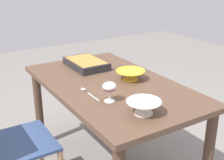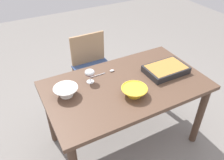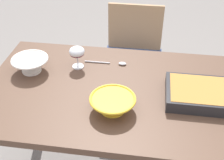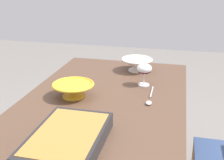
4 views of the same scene
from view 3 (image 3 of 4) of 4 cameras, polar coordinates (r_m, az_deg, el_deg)
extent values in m
cube|color=brown|center=(1.52, 1.68, -2.42)|extent=(1.42, 0.82, 0.04)
cylinder|color=#493427|center=(2.09, 20.63, -5.87)|extent=(0.07, 0.07, 0.70)
cylinder|color=#493427|center=(2.16, -14.56, -2.75)|extent=(0.07, 0.07, 0.70)
cube|color=#334772|center=(2.23, 3.88, 3.47)|extent=(0.44, 0.43, 0.02)
cube|color=tan|center=(2.31, 4.52, 10.17)|extent=(0.42, 0.02, 0.37)
cylinder|color=tan|center=(2.24, -1.97, -3.98)|extent=(0.04, 0.04, 0.46)
cylinder|color=tan|center=(2.21, 8.38, -4.90)|extent=(0.04, 0.04, 0.46)
cylinder|color=tan|center=(2.54, -0.46, 1.72)|extent=(0.04, 0.04, 0.46)
cylinder|color=tan|center=(2.52, 8.61, 0.96)|extent=(0.04, 0.04, 0.46)
cylinder|color=white|center=(1.69, -6.58, 2.64)|extent=(0.07, 0.07, 0.01)
cylinder|color=white|center=(1.67, -6.66, 3.68)|extent=(0.01, 0.01, 0.07)
ellipsoid|color=white|center=(1.64, -6.81, 5.50)|extent=(0.09, 0.09, 0.06)
ellipsoid|color=#4C0A19|center=(1.64, -6.77, 5.02)|extent=(0.08, 0.08, 0.02)
cube|color=#262628|center=(1.50, 17.74, -2.70)|extent=(0.39, 0.25, 0.06)
cube|color=#B27A38|center=(1.49, 17.90, -2.04)|extent=(0.35, 0.23, 0.02)
cylinder|color=white|center=(1.70, -15.25, 1.80)|extent=(0.11, 0.11, 0.01)
cone|color=white|center=(1.68, -15.46, 2.89)|extent=(0.19, 0.19, 0.07)
torus|color=white|center=(1.66, -15.65, 3.88)|extent=(0.20, 0.20, 0.01)
cylinder|color=yellow|center=(1.39, 0.12, -5.68)|extent=(0.11, 0.11, 0.01)
cone|color=yellow|center=(1.37, 0.13, -4.61)|extent=(0.21, 0.21, 0.06)
torus|color=yellow|center=(1.35, 0.13, -3.63)|extent=(0.22, 0.22, 0.01)
cylinder|color=silver|center=(1.71, -2.87, 3.48)|extent=(0.15, 0.01, 0.01)
ellipsoid|color=silver|center=(1.69, 2.03, 3.21)|extent=(0.04, 0.03, 0.01)
camera|label=1|loc=(2.92, -36.12, 27.86)|focal=48.85mm
camera|label=2|loc=(1.02, -100.01, 11.77)|focal=36.40mm
camera|label=4|loc=(1.95, 46.84, 16.24)|focal=46.69mm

